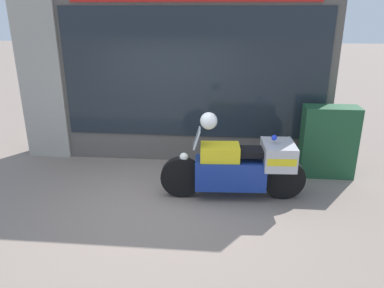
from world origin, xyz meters
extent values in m
plane|color=gray|center=(0.00, 0.00, 0.00)|extent=(60.00, 60.00, 0.00)
cube|color=#56514C|center=(0.00, 2.00, 1.71)|extent=(6.09, 0.40, 3.42)
cube|color=#A39E93|center=(-2.61, 2.03, 1.71)|extent=(0.88, 0.55, 3.42)
cube|color=#1E262D|center=(0.40, 1.79, 1.76)|extent=(4.98, 0.02, 2.42)
cube|color=slate|center=(0.36, 2.01, 0.28)|extent=(4.76, 0.30, 0.55)
cube|color=silver|center=(0.36, 2.15, 1.24)|extent=(4.76, 0.02, 1.42)
cube|color=beige|center=(0.36, 2.01, 1.94)|extent=(4.76, 0.30, 0.02)
cube|color=#195623|center=(-1.32, 2.01, 1.98)|extent=(0.18, 0.04, 0.06)
cube|color=#C68E19|center=(-0.20, 2.01, 1.98)|extent=(0.18, 0.04, 0.06)
cube|color=#B7B2A8|center=(0.92, 2.01, 1.98)|extent=(0.18, 0.04, 0.06)
cube|color=navy|center=(2.04, 2.01, 1.98)|extent=(0.18, 0.04, 0.06)
cube|color=orange|center=(-0.75, 1.94, 0.69)|extent=(0.19, 0.03, 0.27)
cube|color=white|center=(1.48, 1.94, 0.69)|extent=(0.19, 0.03, 0.27)
cylinder|color=black|center=(0.36, 0.28, 0.34)|extent=(0.68, 0.18, 0.68)
cylinder|color=black|center=(2.01, 0.38, 0.34)|extent=(0.68, 0.18, 0.68)
cube|color=navy|center=(1.14, 0.33, 0.42)|extent=(1.15, 0.51, 0.47)
cube|color=yellow|center=(0.97, 0.32, 0.77)|extent=(0.64, 0.43, 0.28)
cube|color=black|center=(1.40, 0.34, 0.80)|extent=(0.67, 0.37, 0.10)
cube|color=#B7B7BC|center=(1.89, 0.37, 0.76)|extent=(0.53, 0.68, 0.38)
cube|color=yellow|center=(1.89, 0.37, 0.76)|extent=(0.48, 0.69, 0.11)
cube|color=#B2BCC6|center=(0.60, 0.30, 1.02)|extent=(0.14, 0.32, 0.30)
sphere|color=white|center=(0.40, 0.28, 0.69)|extent=(0.14, 0.14, 0.14)
sphere|color=blue|center=(1.81, 0.37, 1.04)|extent=(0.09, 0.09, 0.09)
cube|color=#1E4C2D|center=(2.91, 1.37, 0.65)|extent=(0.96, 0.42, 1.31)
sphere|color=white|center=(0.79, 0.31, 1.30)|extent=(0.27, 0.27, 0.27)
camera|label=1|loc=(1.05, -5.22, 2.93)|focal=35.00mm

